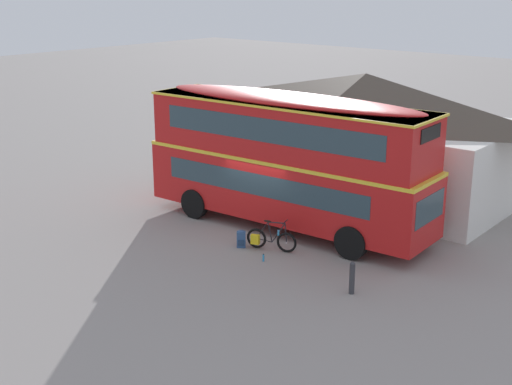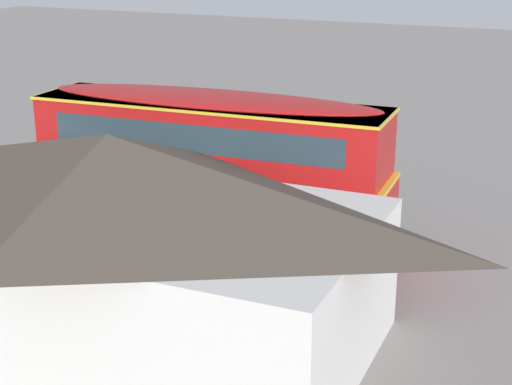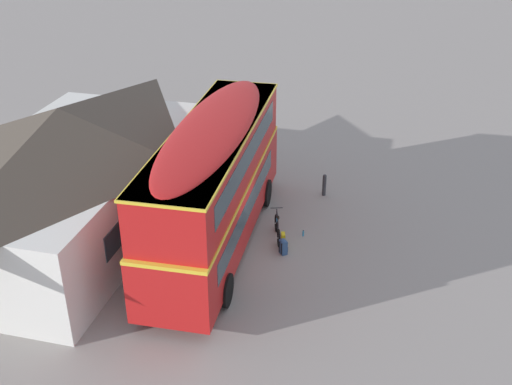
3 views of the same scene
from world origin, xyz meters
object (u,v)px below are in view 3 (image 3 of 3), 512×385
at_px(water_bottle_blue_sports, 303,233).
at_px(kerb_bollard, 324,184).
at_px(backpack_on_ground, 283,246).
at_px(double_decker_bus, 215,180).
at_px(touring_bicycle, 278,231).

relative_size(water_bottle_blue_sports, kerb_bollard, 0.26).
bearing_deg(water_bottle_blue_sports, kerb_bollard, -3.26).
xyz_separation_m(backpack_on_ground, water_bottle_blue_sports, (1.34, -0.46, -0.19)).
bearing_deg(double_decker_bus, backpack_on_ground, -88.62).
bearing_deg(double_decker_bus, touring_bicycle, -65.75).
distance_m(double_decker_bus, touring_bicycle, 3.23).
bearing_deg(kerb_bollard, backpack_on_ground, 172.19).
distance_m(double_decker_bus, water_bottle_blue_sports, 4.13).
bearing_deg(kerb_bollard, double_decker_bus, 146.87).
xyz_separation_m(water_bottle_blue_sports, kerb_bollard, (3.41, -0.19, 0.38)).
height_order(water_bottle_blue_sports, kerb_bollard, kerb_bollard).
height_order(touring_bicycle, kerb_bollard, touring_bicycle).
xyz_separation_m(touring_bicycle, water_bottle_blue_sports, (0.46, -0.86, -0.26)).
distance_m(touring_bicycle, water_bottle_blue_sports, 1.01).
relative_size(double_decker_bus, touring_bicycle, 6.50).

